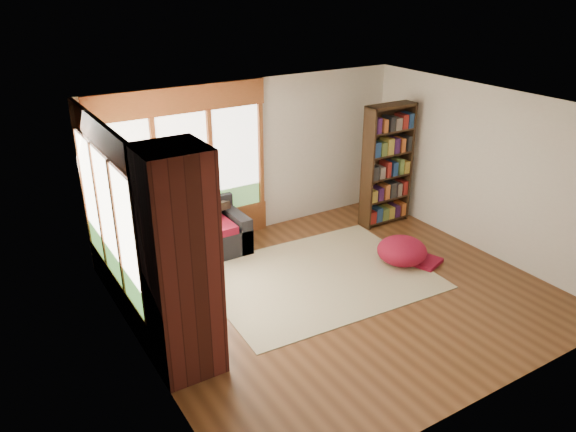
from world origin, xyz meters
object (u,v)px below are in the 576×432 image
bookshelf (387,165)px  pouf (402,250)px  dog_tan (174,231)px  brick_chimney (180,265)px  area_rug (318,277)px  dog_brindle (149,249)px  sectional_sofa (161,260)px

bookshelf → pouf: 1.77m
pouf → dog_tan: dog_tan is taller
pouf → brick_chimney: bearing=-171.4°
brick_chimney → area_rug: brick_chimney is taller
dog_brindle → pouf: bearing=-94.3°
brick_chimney → pouf: (3.75, 0.57, -1.08)m
area_rug → dog_tan: bearing=151.3°
brick_chimney → pouf: brick_chimney is taller
brick_chimney → area_rug: (2.40, 0.87, -1.29)m
area_rug → brick_chimney: bearing=-160.1°
dog_tan → bookshelf: bearing=-4.9°
bookshelf → dog_tan: size_ratio=2.09×
brick_chimney → sectional_sofa: size_ratio=1.18×
sectional_sofa → area_rug: sectional_sofa is taller
bookshelf → pouf: size_ratio=2.79×
brick_chimney → pouf: 3.95m
dog_tan → dog_brindle: dog_tan is taller
sectional_sofa → dog_tan: 0.56m
brick_chimney → pouf: bearing=8.6°
area_rug → dog_brindle: 2.49m
dog_tan → area_rug: bearing=-34.5°
dog_brindle → sectional_sofa: bearing=-21.6°
pouf → dog_tan: size_ratio=0.75×
area_rug → pouf: size_ratio=4.18×
sectional_sofa → dog_brindle: size_ratio=2.39×
area_rug → pouf: pouf is taller
bookshelf → dog_brindle: (-4.40, -0.34, -0.30)m
dog_tan → dog_brindle: size_ratio=1.10×
brick_chimney → dog_tan: brick_chimney is taller
bookshelf → area_rug: bearing=-154.1°
brick_chimney → dog_tan: (0.61, 1.85, -0.50)m
brick_chimney → dog_tan: bearing=71.9°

